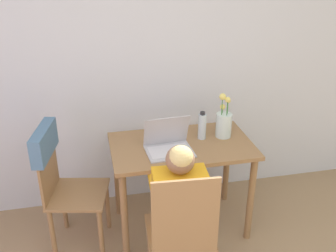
# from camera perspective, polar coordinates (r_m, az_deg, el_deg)

# --- Properties ---
(wall_back) EXTENTS (6.40, 0.05, 2.50)m
(wall_back) POSITION_cam_1_polar(r_m,az_deg,el_deg) (3.11, -4.60, 9.75)
(wall_back) COLOR silver
(wall_back) RESTS_ON ground_plane
(dining_table) EXTENTS (1.03, 0.61, 0.74)m
(dining_table) POSITION_cam_1_polar(r_m,az_deg,el_deg) (2.93, 1.96, -4.62)
(dining_table) COLOR olive
(dining_table) RESTS_ON ground_plane
(chair_occupied) EXTENTS (0.43, 0.43, 0.95)m
(chair_occupied) POSITION_cam_1_polar(r_m,az_deg,el_deg) (2.45, 1.94, -15.47)
(chair_occupied) COLOR olive
(chair_occupied) RESTS_ON ground_plane
(chair_spare) EXTENTS (0.50, 0.48, 0.96)m
(chair_spare) POSITION_cam_1_polar(r_m,az_deg,el_deg) (2.85, -15.66, -6.21)
(chair_spare) COLOR olive
(chair_spare) RESTS_ON ground_plane
(person_seated) EXTENTS (0.35, 0.44, 1.05)m
(person_seated) POSITION_cam_1_polar(r_m,az_deg,el_deg) (2.44, 1.49, -10.58)
(person_seated) COLOR orange
(person_seated) RESTS_ON ground_plane
(laptop) EXTENTS (0.34, 0.27, 0.25)m
(laptop) POSITION_cam_1_polar(r_m,az_deg,el_deg) (2.77, 0.03, -2.44)
(laptop) COLOR #B2B2B7
(laptop) RESTS_ON dining_table
(flower_vase) EXTENTS (0.12, 0.12, 0.35)m
(flower_vase) POSITION_cam_1_polar(r_m,az_deg,el_deg) (2.97, 8.10, 0.48)
(flower_vase) COLOR silver
(flower_vase) RESTS_ON dining_table
(water_bottle) EXTENTS (0.06, 0.06, 0.22)m
(water_bottle) POSITION_cam_1_polar(r_m,az_deg,el_deg) (2.92, 4.98, -0.01)
(water_bottle) COLOR silver
(water_bottle) RESTS_ON dining_table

